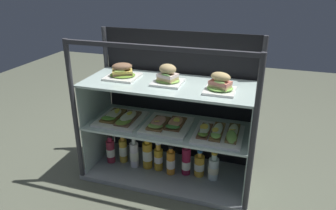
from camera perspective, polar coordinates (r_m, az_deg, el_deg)
ground_plane at (r=2.21m, az=-0.00°, el=-12.94°), size 6.00×6.00×0.02m
case_base_deck at (r=2.20m, az=-0.00°, el=-12.38°), size 1.11×0.47×0.03m
case_frame at (r=2.07m, az=1.17°, el=1.04°), size 1.11×0.47×0.95m
riser_lower_tier at (r=2.10m, az=-0.00°, el=-8.28°), size 1.05×0.41×0.34m
shelf_lower_glass at (r=2.01m, az=-0.00°, el=-4.00°), size 1.07×0.43×0.01m
riser_upper_tier at (r=1.95m, az=-0.00°, el=-0.19°), size 1.05×0.41×0.28m
shelf_upper_glass at (r=1.90m, az=-0.00°, el=3.84°), size 1.07×0.43×0.01m
plated_roll_sandwich_mid_left at (r=2.01m, az=-8.45°, el=6.00°), size 0.20×0.20×0.10m
plated_roll_sandwich_near_left_corner at (r=1.87m, az=0.01°, el=5.36°), size 0.18×0.18×0.12m
plated_roll_sandwich_near_right_corner at (r=1.76m, az=9.62°, el=3.73°), size 0.17×0.17×0.12m
open_sandwich_tray_mid_right at (r=2.09m, az=-8.74°, el=-2.37°), size 0.29×0.31×0.06m
open_sandwich_tray_far_right at (r=1.98m, az=-0.29°, el=-3.62°), size 0.29×0.31×0.06m
open_sandwich_tray_near_right_corner at (r=1.90m, az=9.36°, el=-5.16°), size 0.29×0.31×0.06m
juice_bottle_front_second at (r=2.27m, az=-10.57°, el=-8.33°), size 0.06×0.06×0.21m
juice_bottle_front_fourth at (r=2.26m, az=-8.29°, el=-8.22°), size 0.06×0.06×0.22m
juice_bottle_back_left at (r=2.20m, az=-6.26°, el=-9.05°), size 0.06×0.06×0.24m
juice_bottle_front_left_end at (r=2.17m, az=-3.86°, el=-9.14°), size 0.07×0.07×0.23m
juice_bottle_near_post at (r=2.16m, az=-1.74°, el=-9.72°), size 0.06×0.06×0.22m
juice_bottle_back_right at (r=2.12m, az=0.52°, el=-10.53°), size 0.06×0.06×0.21m
juice_bottle_tucked_behind at (r=2.11m, az=3.38°, el=-10.35°), size 0.06×0.06×0.24m
juice_bottle_front_right_end at (r=2.11m, az=5.81°, el=-11.03°), size 0.07×0.07×0.19m
juice_bottle_back_center at (r=2.09m, az=8.42°, el=-11.47°), size 0.07×0.07×0.20m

